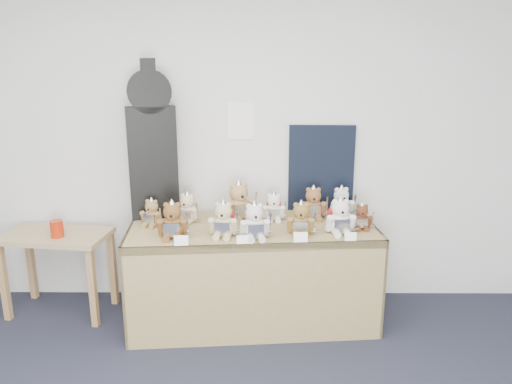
{
  "coord_description": "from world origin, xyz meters",
  "views": [
    {
      "loc": [
        0.51,
        -1.57,
        2.06
      ],
      "look_at": [
        0.49,
        1.96,
        1.09
      ],
      "focal_mm": 35.0,
      "sensor_mm": 36.0,
      "label": 1
    }
  ],
  "objects_px": {
    "teddy_front_centre": "(255,222)",
    "teddy_back_centre_right": "(274,208)",
    "teddy_front_far_right": "(340,218)",
    "teddy_back_end": "(341,203)",
    "side_table": "(57,248)",
    "teddy_back_centre_left": "(239,203)",
    "display_table": "(253,250)",
    "guitar_case": "(152,143)",
    "red_cup": "(57,229)",
    "teddy_back_far_left": "(152,214)",
    "teddy_front_end": "(362,218)",
    "teddy_back_right": "(313,204)",
    "teddy_front_left": "(223,221)",
    "teddy_front_right": "(301,220)",
    "teddy_back_left": "(187,209)",
    "teddy_front_far_left": "(173,222)"
  },
  "relations": [
    {
      "from": "teddy_front_end",
      "to": "teddy_front_far_left",
      "type": "bearing_deg",
      "value": -168.86
    },
    {
      "from": "teddy_front_left",
      "to": "teddy_front_right",
      "type": "distance_m",
      "value": 0.56
    },
    {
      "from": "teddy_back_centre_left",
      "to": "teddy_back_right",
      "type": "bearing_deg",
      "value": -17.7
    },
    {
      "from": "teddy_back_left",
      "to": "teddy_back_end",
      "type": "height_order",
      "value": "teddy_back_end"
    },
    {
      "from": "guitar_case",
      "to": "teddy_front_left",
      "type": "bearing_deg",
      "value": -51.99
    },
    {
      "from": "red_cup",
      "to": "teddy_back_left",
      "type": "bearing_deg",
      "value": 3.75
    },
    {
      "from": "teddy_front_left",
      "to": "side_table",
      "type": "bearing_deg",
      "value": 172.33
    },
    {
      "from": "teddy_back_far_left",
      "to": "teddy_front_end",
      "type": "bearing_deg",
      "value": 12.04
    },
    {
      "from": "display_table",
      "to": "guitar_case",
      "type": "xyz_separation_m",
      "value": [
        -0.79,
        0.29,
        0.78
      ]
    },
    {
      "from": "guitar_case",
      "to": "teddy_back_end",
      "type": "xyz_separation_m",
      "value": [
        1.5,
        0.01,
        -0.5
      ]
    },
    {
      "from": "teddy_front_centre",
      "to": "teddy_back_centre_left",
      "type": "height_order",
      "value": "teddy_back_centre_left"
    },
    {
      "from": "teddy_front_centre",
      "to": "teddy_back_centre_right",
      "type": "bearing_deg",
      "value": 61.31
    },
    {
      "from": "teddy_front_far_right",
      "to": "teddy_back_end",
      "type": "bearing_deg",
      "value": 75.28
    },
    {
      "from": "display_table",
      "to": "teddy_back_left",
      "type": "bearing_deg",
      "value": 157.31
    },
    {
      "from": "teddy_front_far_left",
      "to": "teddy_front_centre",
      "type": "height_order",
      "value": "teddy_front_far_left"
    },
    {
      "from": "display_table",
      "to": "teddy_back_far_left",
      "type": "height_order",
      "value": "teddy_back_far_left"
    },
    {
      "from": "teddy_back_right",
      "to": "teddy_back_far_left",
      "type": "relative_size",
      "value": 1.23
    },
    {
      "from": "display_table",
      "to": "guitar_case",
      "type": "bearing_deg",
      "value": 155.29
    },
    {
      "from": "teddy_front_left",
      "to": "teddy_front_end",
      "type": "relative_size",
      "value": 1.34
    },
    {
      "from": "teddy_front_centre",
      "to": "teddy_back_left",
      "type": "height_order",
      "value": "teddy_front_centre"
    },
    {
      "from": "teddy_front_end",
      "to": "teddy_back_centre_left",
      "type": "relative_size",
      "value": 0.63
    },
    {
      "from": "teddy_back_left",
      "to": "red_cup",
      "type": "bearing_deg",
      "value": -159.02
    },
    {
      "from": "teddy_back_centre_right",
      "to": "teddy_back_right",
      "type": "bearing_deg",
      "value": 8.93
    },
    {
      "from": "teddy_back_centre_right",
      "to": "teddy_front_centre",
      "type": "bearing_deg",
      "value": -109.3
    },
    {
      "from": "side_table",
      "to": "teddy_front_right",
      "type": "bearing_deg",
      "value": -1.03
    },
    {
      "from": "guitar_case",
      "to": "teddy_front_far_left",
      "type": "xyz_separation_m",
      "value": [
        0.22,
        -0.47,
        -0.49
      ]
    },
    {
      "from": "teddy_front_left",
      "to": "teddy_back_centre_left",
      "type": "relative_size",
      "value": 0.84
    },
    {
      "from": "teddy_back_centre_left",
      "to": "teddy_back_centre_right",
      "type": "height_order",
      "value": "teddy_back_centre_left"
    },
    {
      "from": "red_cup",
      "to": "teddy_front_centre",
      "type": "distance_m",
      "value": 1.58
    },
    {
      "from": "side_table",
      "to": "teddy_back_right",
      "type": "height_order",
      "value": "teddy_back_right"
    },
    {
      "from": "teddy_front_far_right",
      "to": "side_table",
      "type": "bearing_deg",
      "value": 168.71
    },
    {
      "from": "teddy_front_left",
      "to": "teddy_front_centre",
      "type": "relative_size",
      "value": 0.98
    },
    {
      "from": "display_table",
      "to": "teddy_front_far_right",
      "type": "height_order",
      "value": "teddy_front_far_right"
    },
    {
      "from": "teddy_front_far_right",
      "to": "teddy_back_left",
      "type": "xyz_separation_m",
      "value": [
        -1.16,
        0.25,
        -0.01
      ]
    },
    {
      "from": "teddy_front_far_right",
      "to": "teddy_back_end",
      "type": "relative_size",
      "value": 1.06
    },
    {
      "from": "guitar_case",
      "to": "teddy_front_right",
      "type": "distance_m",
      "value": 1.31
    },
    {
      "from": "teddy_front_end",
      "to": "teddy_back_centre_left",
      "type": "height_order",
      "value": "teddy_back_centre_left"
    },
    {
      "from": "teddy_back_right",
      "to": "teddy_front_right",
      "type": "bearing_deg",
      "value": -109.21
    },
    {
      "from": "guitar_case",
      "to": "teddy_front_far_left",
      "type": "bearing_deg",
      "value": -80.25
    },
    {
      "from": "display_table",
      "to": "teddy_back_centre_left",
      "type": "bearing_deg",
      "value": 111.9
    },
    {
      "from": "teddy_front_left",
      "to": "guitar_case",
      "type": "bearing_deg",
      "value": 148.83
    },
    {
      "from": "red_cup",
      "to": "teddy_back_right",
      "type": "height_order",
      "value": "teddy_back_right"
    },
    {
      "from": "guitar_case",
      "to": "red_cup",
      "type": "xyz_separation_m",
      "value": [
        -0.74,
        -0.19,
        -0.65
      ]
    },
    {
      "from": "side_table",
      "to": "teddy_back_left",
      "type": "xyz_separation_m",
      "value": [
        1.06,
        -0.01,
        0.33
      ]
    },
    {
      "from": "teddy_front_centre",
      "to": "teddy_back_left",
      "type": "relative_size",
      "value": 1.13
    },
    {
      "from": "teddy_front_far_left",
      "to": "side_table",
      "type": "bearing_deg",
      "value": 157.56
    },
    {
      "from": "teddy_back_far_left",
      "to": "teddy_back_centre_left",
      "type": "bearing_deg",
      "value": 26.39
    },
    {
      "from": "display_table",
      "to": "teddy_front_left",
      "type": "bearing_deg",
      "value": -150.21
    },
    {
      "from": "red_cup",
      "to": "side_table",
      "type": "bearing_deg",
      "value": 122.61
    },
    {
      "from": "guitar_case",
      "to": "teddy_back_centre_right",
      "type": "height_order",
      "value": "guitar_case"
    }
  ]
}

